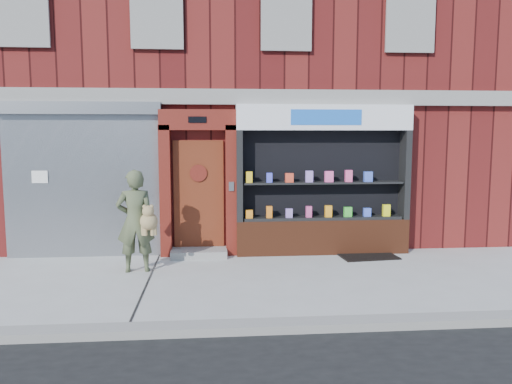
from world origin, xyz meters
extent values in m
plane|color=#9E9E99|center=(0.00, 0.00, 0.00)|extent=(80.00, 80.00, 0.00)
cube|color=gray|center=(0.00, -2.15, 0.06)|extent=(60.00, 0.30, 0.12)
cube|color=#4B1111|center=(0.00, 6.00, 4.00)|extent=(12.00, 8.00, 8.00)
cube|color=gray|center=(0.00, 1.92, 3.15)|extent=(12.00, 0.16, 0.30)
cube|color=black|center=(-4.00, 1.97, 4.80)|extent=(0.90, 0.06, 1.40)
cube|color=gray|center=(-4.00, 1.93, 4.80)|extent=(1.00, 0.06, 1.50)
cube|color=black|center=(-1.50, 1.97, 4.80)|extent=(0.90, 0.06, 1.40)
cube|color=gray|center=(-1.50, 1.93, 4.80)|extent=(1.00, 0.06, 1.50)
cube|color=black|center=(1.00, 1.97, 4.80)|extent=(0.90, 0.06, 1.40)
cube|color=gray|center=(1.00, 1.93, 4.80)|extent=(1.00, 0.06, 1.50)
cube|color=black|center=(3.50, 1.97, 4.80)|extent=(0.90, 0.06, 1.40)
cube|color=gray|center=(3.50, 1.93, 4.80)|extent=(1.00, 0.06, 1.50)
cube|color=gray|center=(-3.00, 1.94, 1.40)|extent=(3.00, 0.10, 2.80)
cube|color=slate|center=(-3.00, 1.88, 2.92)|extent=(3.10, 0.30, 0.24)
cube|color=white|center=(-3.80, 1.88, 1.60)|extent=(0.30, 0.01, 0.24)
cube|color=#55140E|center=(-1.40, 1.86, 1.30)|extent=(0.22, 0.28, 2.60)
cube|color=#55140E|center=(-0.10, 1.86, 1.30)|extent=(0.22, 0.28, 2.60)
cube|color=#55140E|center=(-0.75, 1.86, 2.70)|extent=(1.50, 0.28, 0.40)
cube|color=black|center=(-0.75, 1.71, 2.70)|extent=(0.35, 0.01, 0.12)
cube|color=#5D2311|center=(-0.75, 1.97, 1.20)|extent=(1.00, 0.06, 2.20)
cylinder|color=black|center=(-0.75, 1.93, 1.65)|extent=(0.28, 0.02, 0.28)
cylinder|color=#55140E|center=(-0.75, 1.92, 1.65)|extent=(0.34, 0.02, 0.34)
cube|color=gray|center=(-0.75, 1.70, 0.07)|extent=(1.10, 0.55, 0.15)
cube|color=slate|center=(-0.10, 1.71, 1.40)|extent=(0.10, 0.02, 0.18)
cube|color=#612B17|center=(1.75, 1.80, 0.35)|extent=(3.50, 0.40, 0.70)
cube|color=black|center=(0.06, 1.80, 1.60)|extent=(0.12, 0.40, 1.80)
cube|color=black|center=(3.44, 1.80, 1.60)|extent=(0.12, 0.40, 1.80)
cube|color=black|center=(1.75, 1.99, 1.60)|extent=(3.30, 0.03, 1.80)
cube|color=black|center=(1.75, 1.80, 0.73)|extent=(3.20, 0.36, 0.06)
cube|color=black|center=(1.75, 1.80, 1.45)|extent=(3.20, 0.36, 0.04)
cube|color=white|center=(1.75, 1.80, 2.75)|extent=(3.50, 0.40, 0.50)
cube|color=blue|center=(1.75, 1.59, 2.75)|extent=(1.40, 0.01, 0.30)
cube|color=orange|center=(0.25, 1.72, 0.84)|extent=(0.14, 0.09, 0.16)
cube|color=orange|center=(0.65, 1.72, 0.88)|extent=(0.12, 0.09, 0.24)
cube|color=#9572CE|center=(1.05, 1.72, 0.85)|extent=(0.13, 0.09, 0.18)
cube|color=#CF4586|center=(1.45, 1.72, 0.87)|extent=(0.11, 0.09, 0.23)
cube|color=orange|center=(1.85, 1.72, 0.88)|extent=(0.14, 0.09, 0.23)
cube|color=green|center=(2.25, 1.72, 0.86)|extent=(0.16, 0.09, 0.20)
cube|color=blue|center=(2.65, 1.72, 0.85)|extent=(0.14, 0.09, 0.17)
cube|color=yellow|center=(3.05, 1.72, 0.88)|extent=(0.15, 0.09, 0.24)
cube|color=yellow|center=(0.25, 1.72, 1.58)|extent=(0.13, 0.09, 0.22)
cube|color=#444CE8|center=(0.65, 1.72, 1.57)|extent=(0.11, 0.09, 0.19)
cube|color=#E24128|center=(1.05, 1.72, 1.56)|extent=(0.16, 0.09, 0.18)
cube|color=#9C78D9|center=(1.45, 1.72, 1.58)|extent=(0.14, 0.09, 0.23)
cube|color=#F3519F|center=(1.85, 1.72, 1.58)|extent=(0.17, 0.09, 0.22)
cube|color=#EC4E8E|center=(2.25, 1.72, 1.59)|extent=(0.14, 0.09, 0.24)
cube|color=blue|center=(2.65, 1.72, 1.57)|extent=(0.17, 0.09, 0.20)
imported|color=#4B5337|center=(-1.83, 0.74, 0.91)|extent=(0.70, 0.50, 1.82)
sphere|color=olive|center=(-1.58, 0.62, 0.92)|extent=(0.31, 0.31, 0.31)
sphere|color=olive|center=(-1.58, 0.57, 1.10)|extent=(0.20, 0.20, 0.20)
sphere|color=olive|center=(-1.64, 0.57, 1.18)|extent=(0.07, 0.07, 0.07)
sphere|color=olive|center=(-1.52, 0.57, 1.18)|extent=(0.07, 0.07, 0.07)
cylinder|color=olive|center=(-1.68, 0.62, 0.77)|extent=(0.07, 0.07, 0.18)
cylinder|color=olive|center=(-1.48, 0.62, 0.77)|extent=(0.07, 0.07, 0.18)
cylinder|color=olive|center=(-1.64, 0.60, 0.77)|extent=(0.07, 0.07, 0.18)
cylinder|color=olive|center=(-1.52, 0.60, 0.77)|extent=(0.07, 0.07, 0.18)
cube|color=black|center=(2.59, 1.46, 0.01)|extent=(1.18, 0.88, 0.03)
camera|label=1|loc=(-0.45, -8.04, 2.44)|focal=35.00mm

